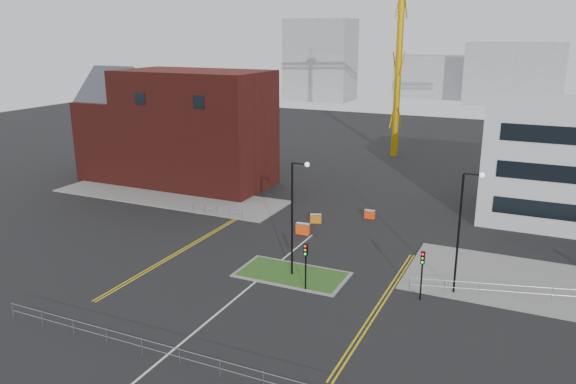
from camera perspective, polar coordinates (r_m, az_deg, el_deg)
name	(u,v)px	position (r m, az deg, el deg)	size (l,w,h in m)	color
ground	(216,315)	(38.92, -7.33, -12.26)	(200.00, 200.00, 0.00)	black
pavement_left	(169,196)	(66.42, -12.00, -0.40)	(28.00, 8.00, 0.12)	slate
pavement_right	(574,291)	(46.69, 27.06, -8.93)	(24.00, 10.00, 0.12)	slate
island_kerb	(292,275)	(44.37, 0.40, -8.38)	(8.60, 4.60, 0.08)	slate
grass_island	(292,274)	(44.36, 0.40, -8.36)	(8.00, 4.00, 0.12)	#25511B
brick_building	(175,128)	(71.39, -11.39, 6.35)	(24.20, 10.07, 14.24)	#4D1613
streetlamp_island	(295,210)	(42.36, 0.69, -1.79)	(1.46, 0.36, 9.18)	black
streetlamp_right_near	(463,223)	(41.18, 17.32, -3.06)	(1.46, 0.36, 9.18)	black
traffic_light_island	(306,258)	(40.93, 1.81, -6.69)	(0.28, 0.33, 3.65)	black
traffic_light_right	(422,266)	(40.60, 13.48, -7.34)	(0.28, 0.33, 3.65)	black
railing_front	(160,348)	(34.29, -12.86, -15.21)	(24.05, 0.05, 1.10)	gray
railing_left	(217,210)	(58.16, -7.23, -1.80)	(6.05, 0.05, 1.10)	gray
railing_right	(553,292)	(44.03, 25.30, -9.15)	(19.05, 5.05, 1.10)	gray
centre_line	(231,302)	(40.42, -5.81, -11.07)	(0.15, 30.00, 0.01)	silver
yellow_left_a	(189,245)	(51.07, -10.02, -5.33)	(0.12, 24.00, 0.01)	gold
yellow_left_b	(192,246)	(50.91, -9.74, -5.39)	(0.12, 24.00, 0.01)	gold
yellow_right_a	(378,304)	(40.41, 9.12, -11.21)	(0.12, 20.00, 0.01)	gold
yellow_right_b	(382,305)	(40.34, 9.54, -11.28)	(0.12, 20.00, 0.01)	gold
skyline_a	(320,60)	(160.17, 3.32, 13.24)	(18.00, 12.00, 22.00)	gray
skyline_b	(514,74)	(159.44, 22.00, 11.05)	(24.00, 12.00, 16.00)	gray
skyline_d	(449,77)	(171.40, 16.04, 11.16)	(30.00, 12.00, 12.00)	gray
barrier_left	(316,218)	(55.92, 2.84, -2.67)	(1.16, 0.75, 0.93)	orange
barrier_mid	(303,228)	(52.77, 1.51, -3.71)	(1.31, 0.49, 1.09)	#F9470D
barrier_right	(370,214)	(57.80, 8.30, -2.22)	(1.07, 0.36, 0.90)	#FF3B0E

